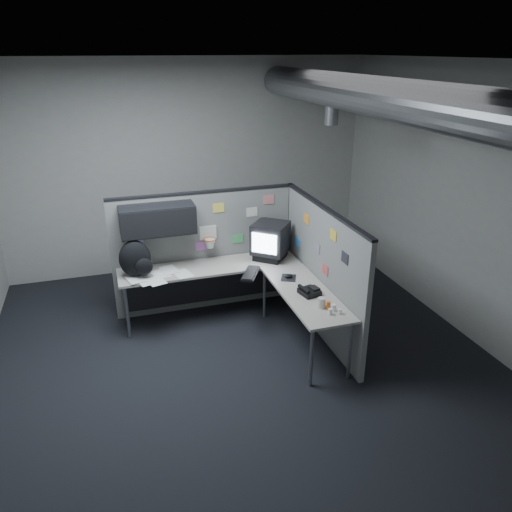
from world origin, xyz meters
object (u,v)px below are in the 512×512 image
object	(u,v)px
keyboard	(251,274)
phone	(309,291)
backpack	(136,259)
desk	(235,281)
monitor	(270,240)

from	to	relation	value
keyboard	phone	bearing A→B (deg)	-71.39
backpack	phone	bearing A→B (deg)	-45.78
phone	backpack	distance (m)	2.11
desk	phone	bearing A→B (deg)	-52.13
monitor	phone	world-z (taller)	monitor
desk	keyboard	distance (m)	0.26
keyboard	backpack	xyz separation A→B (m)	(-1.33, 0.38, 0.21)
keyboard	monitor	bearing A→B (deg)	31.60
desk	keyboard	world-z (taller)	keyboard
monitor	keyboard	size ratio (longest dim) A/B	1.28
phone	desk	bearing A→B (deg)	125.66
desk	keyboard	xyz separation A→B (m)	(0.17, -0.14, 0.14)
keyboard	desk	bearing A→B (deg)	124.50
monitor	keyboard	distance (m)	0.64
desk	backpack	size ratio (longest dim) A/B	5.00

